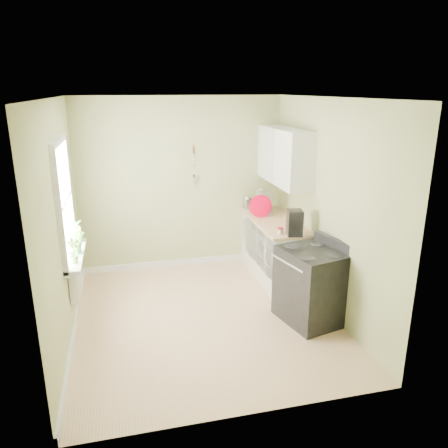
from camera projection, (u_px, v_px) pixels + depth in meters
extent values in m
cube|color=tan|center=(205.00, 318.00, 5.58)|extent=(3.20, 3.60, 0.02)
cube|color=white|center=(201.00, 97.00, 4.77)|extent=(3.20, 3.60, 0.02)
cube|color=#B3B97E|center=(181.00, 185.00, 6.85)|extent=(3.20, 0.02, 2.70)
cube|color=#B3B97E|center=(60.00, 226.00, 4.81)|extent=(0.02, 3.60, 2.70)
cube|color=#B3B97E|center=(328.00, 208.00, 5.53)|extent=(0.02, 3.60, 2.70)
cube|color=white|center=(275.00, 250.00, 6.66)|extent=(0.60, 1.60, 0.87)
cube|color=beige|center=(275.00, 222.00, 6.53)|extent=(0.64, 1.60, 0.04)
cube|color=white|center=(284.00, 156.00, 6.36)|extent=(0.35, 1.40, 0.80)
cube|color=white|center=(63.00, 201.00, 5.03)|extent=(0.02, 1.00, 1.30)
cube|color=white|center=(58.00, 141.00, 4.83)|extent=(0.06, 1.14, 0.07)
cube|color=white|center=(71.00, 257.00, 5.24)|extent=(0.06, 1.14, 0.07)
cube|color=white|center=(65.00, 201.00, 5.04)|extent=(0.04, 1.00, 0.04)
cube|color=white|center=(76.00, 255.00, 5.25)|extent=(0.18, 1.14, 0.04)
cube|color=white|center=(76.00, 282.00, 5.29)|extent=(0.12, 0.50, 0.35)
cylinder|color=beige|center=(193.00, 151.00, 6.71)|extent=(0.02, 0.02, 0.10)
cylinder|color=silver|center=(194.00, 158.00, 6.75)|extent=(0.01, 0.01, 0.16)
cylinder|color=silver|center=(194.00, 180.00, 6.85)|extent=(0.01, 0.14, 0.14)
cube|color=black|center=(311.00, 287.00, 5.39)|extent=(0.81, 0.89, 0.90)
cube|color=black|center=(313.00, 252.00, 5.26)|extent=(0.81, 0.89, 0.03)
cube|color=black|center=(336.00, 244.00, 5.30)|extent=(0.24, 0.75, 0.14)
cylinder|color=#B2B2B7|center=(287.00, 263.00, 5.21)|extent=(0.17, 0.61, 0.02)
cube|color=red|center=(283.00, 274.00, 5.36)|extent=(0.07, 0.22, 0.38)
cube|color=#B2B2B7|center=(263.00, 211.00, 6.84)|extent=(0.21, 0.31, 0.08)
cube|color=#B2B2B7|center=(261.00, 201.00, 6.92)|extent=(0.12, 0.09, 0.22)
cube|color=#B2B2B7|center=(264.00, 194.00, 6.78)|extent=(0.15, 0.31, 0.10)
sphere|color=#B2B2B7|center=(261.00, 191.00, 6.87)|extent=(0.12, 0.12, 0.12)
cylinder|color=silver|center=(265.00, 209.00, 6.77)|extent=(0.17, 0.17, 0.14)
cylinder|color=silver|center=(247.00, 204.00, 7.11)|extent=(0.12, 0.12, 0.17)
cone|color=silver|center=(247.00, 198.00, 7.08)|extent=(0.12, 0.12, 0.04)
cylinder|color=silver|center=(241.00, 203.00, 7.08)|extent=(0.12, 0.04, 0.09)
cube|color=black|center=(295.00, 223.00, 5.82)|extent=(0.24, 0.25, 0.34)
cylinder|color=black|center=(292.00, 230.00, 5.85)|extent=(0.11, 0.11, 0.12)
cylinder|color=#BB0123|center=(261.00, 206.00, 6.64)|extent=(0.35, 0.12, 0.34)
cylinder|color=#C1AE9F|center=(280.00, 231.00, 5.90)|extent=(0.07, 0.07, 0.07)
cylinder|color=#BB0123|center=(280.00, 228.00, 5.89)|extent=(0.08, 0.08, 0.01)
imported|color=#4A7B2F|center=(73.00, 250.00, 4.90)|extent=(0.20, 0.18, 0.31)
imported|color=#4A7B2F|center=(75.00, 240.00, 5.22)|extent=(0.17, 0.20, 0.33)
imported|color=#4A7B2F|center=(78.00, 231.00, 5.61)|extent=(0.17, 0.17, 0.29)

